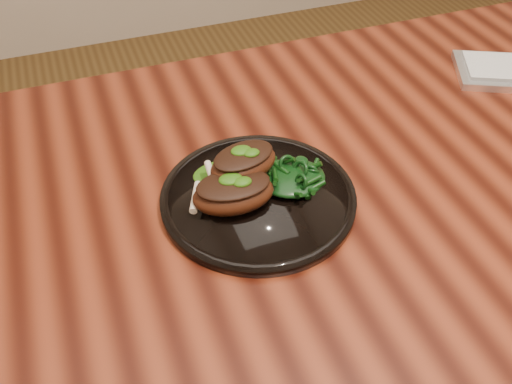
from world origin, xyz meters
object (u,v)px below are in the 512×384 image
at_px(greens_heap, 293,175).
at_px(desk, 374,194).
at_px(lamb_chop_front, 233,192).
at_px(plate, 258,198).

bearing_deg(greens_heap, desk, 9.87).
bearing_deg(lamb_chop_front, plate, 13.42).
height_order(desk, lamb_chop_front, lamb_chop_front).
relative_size(desk, lamb_chop_front, 12.91).
bearing_deg(greens_heap, plate, -174.81).
xyz_separation_m(desk, greens_heap, (-0.17, -0.03, 0.11)).
height_order(lamb_chop_front, greens_heap, lamb_chop_front).
bearing_deg(lamb_chop_front, desk, 9.45).
xyz_separation_m(lamb_chop_front, greens_heap, (0.10, 0.01, -0.01)).
height_order(desk, greens_heap, greens_heap).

